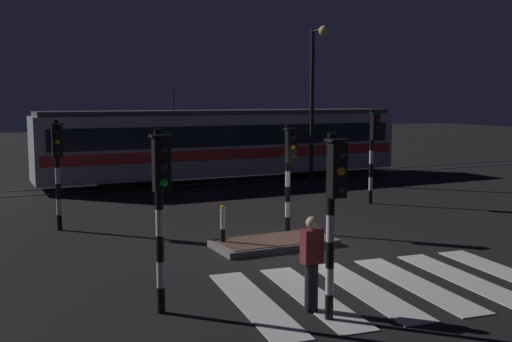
# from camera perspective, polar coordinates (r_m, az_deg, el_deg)

# --- Properties ---
(ground_plane) EXTENTS (120.00, 120.00, 0.00)m
(ground_plane) POSITION_cam_1_polar(r_m,az_deg,el_deg) (15.26, 4.47, -7.36)
(ground_plane) COLOR black
(rail_near) EXTENTS (80.00, 0.12, 0.03)m
(rail_near) POSITION_cam_1_polar(r_m,az_deg,el_deg) (26.00, -8.79, -1.47)
(rail_near) COLOR #59595E
(rail_near) RESTS_ON ground
(rail_far) EXTENTS (80.00, 0.12, 0.03)m
(rail_far) POSITION_cam_1_polar(r_m,az_deg,el_deg) (27.37, -9.67, -1.08)
(rail_far) COLOR #59595E
(rail_far) RESTS_ON ground
(crosswalk_zebra) EXTENTS (6.87, 4.60, 0.02)m
(crosswalk_zebra) POSITION_cam_1_polar(r_m,az_deg,el_deg) (12.49, 12.67, -10.70)
(crosswalk_zebra) COLOR silver
(crosswalk_zebra) RESTS_ON ground
(traffic_island) EXTENTS (3.09, 1.52, 0.18)m
(traffic_island) POSITION_cam_1_polar(r_m,az_deg,el_deg) (15.45, 1.68, -6.83)
(traffic_island) COLOR slate
(traffic_island) RESTS_ON ground
(traffic_light_corner_far_left) EXTENTS (0.36, 0.42, 3.16)m
(traffic_light_corner_far_left) POSITION_cam_1_polar(r_m,az_deg,el_deg) (17.78, -18.36, 1.15)
(traffic_light_corner_far_left) COLOR black
(traffic_light_corner_far_left) RESTS_ON ground
(traffic_light_median_centre) EXTENTS (0.36, 0.42, 3.04)m
(traffic_light_median_centre) POSITION_cam_1_polar(r_m,az_deg,el_deg) (16.67, 3.20, 0.86)
(traffic_light_median_centre) COLOR black
(traffic_light_median_centre) RESTS_ON ground
(traffic_light_corner_near_left) EXTENTS (0.36, 0.42, 3.24)m
(traffic_light_corner_near_left) POSITION_cam_1_polar(r_m,az_deg,el_deg) (10.35, -9.06, -2.15)
(traffic_light_corner_near_left) COLOR black
(traffic_light_corner_near_left) RESTS_ON ground
(traffic_light_corner_far_right) EXTENTS (0.36, 0.42, 3.37)m
(traffic_light_corner_far_right) POSITION_cam_1_polar(r_m,az_deg,el_deg) (21.68, 11.08, 2.70)
(traffic_light_corner_far_right) COLOR black
(traffic_light_corner_far_right) RESTS_ON ground
(traffic_light_kerb_mid_left) EXTENTS (0.36, 0.42, 3.19)m
(traffic_light_kerb_mid_left) POSITION_cam_1_polar(r_m,az_deg,el_deg) (9.96, 7.41, -2.66)
(traffic_light_kerb_mid_left) COLOR black
(traffic_light_kerb_mid_left) RESTS_ON ground
(street_lamp_trackside_right) EXTENTS (0.44, 1.21, 6.82)m
(street_lamp_trackside_right) POSITION_cam_1_polar(r_m,az_deg,el_deg) (26.46, 5.66, 8.15)
(street_lamp_trackside_right) COLOR black
(street_lamp_trackside_right) RESTS_ON ground
(tram) EXTENTS (17.11, 2.58, 4.15)m
(tram) POSITION_cam_1_polar(r_m,az_deg,el_deg) (27.59, -2.81, 2.70)
(tram) COLOR #B2BCC1
(tram) RESTS_ON ground
(pedestrian_waiting_at_kerb) EXTENTS (0.36, 0.24, 1.71)m
(pedestrian_waiting_at_kerb) POSITION_cam_1_polar(r_m,az_deg,el_deg) (10.69, 5.31, -8.72)
(pedestrian_waiting_at_kerb) COLOR black
(pedestrian_waiting_at_kerb) RESTS_ON ground
(bollard_island_edge) EXTENTS (0.12, 0.12, 1.11)m
(bollard_island_edge) POSITION_cam_1_polar(r_m,az_deg,el_deg) (15.12, -3.18, -5.31)
(bollard_island_edge) COLOR black
(bollard_island_edge) RESTS_ON ground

